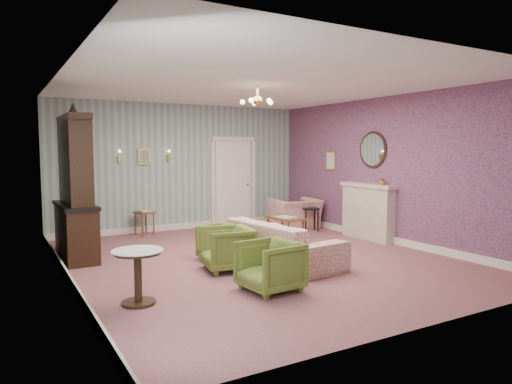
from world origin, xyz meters
TOP-DOWN VIEW (x-y plane):
  - floor at (0.00, 0.00)m, footprint 7.00×7.00m
  - ceiling at (0.00, 0.00)m, footprint 7.00×7.00m
  - wall_back at (0.00, 3.50)m, footprint 6.00×0.00m
  - wall_front at (0.00, -3.50)m, footprint 6.00×0.00m
  - wall_left at (-3.00, 0.00)m, footprint 0.00×7.00m
  - wall_right at (3.00, 0.00)m, footprint 0.00×7.00m
  - wall_right_floral at (2.98, 0.00)m, footprint 0.00×7.00m
  - door at (1.30, 3.46)m, footprint 1.12×0.12m
  - olive_chair_a at (-0.76, -1.64)m, footprint 0.72×0.76m
  - olive_chair_b at (-0.77, -0.40)m, footprint 0.77×0.81m
  - olive_chair_c at (-0.55, 0.24)m, footprint 0.75×0.78m
  - sofa_chintz at (0.22, -0.34)m, footprint 0.96×2.38m
  - wingback_chair at (2.36, 2.30)m, footprint 1.14×0.81m
  - dresser at (-2.65, 1.57)m, footprint 0.55×1.55m
  - fireplace at (2.86, 0.40)m, footprint 0.30×1.40m
  - mantel_vase at (2.84, 0.00)m, footprint 0.15×0.15m
  - oval_mirror at (2.96, 0.40)m, footprint 0.04×0.76m
  - framed_print at (2.97, 1.75)m, footprint 0.04×0.34m
  - coffee_table at (1.49, 1.41)m, footprint 0.53×0.88m
  - side_table_black at (2.43, 1.80)m, footprint 0.46×0.46m
  - pedestal_table at (-2.39, -1.30)m, footprint 0.77×0.77m
  - nesting_table at (-1.02, 3.15)m, footprint 0.42×0.49m
  - gilt_mirror_back at (-0.90, 3.46)m, footprint 0.28×0.06m
  - sconce_left at (-1.45, 3.44)m, footprint 0.16×0.12m
  - sconce_right at (-0.35, 3.44)m, footprint 0.16×0.12m
  - chandelier at (0.00, 0.00)m, footprint 0.56×0.56m
  - burgundy_cushion at (2.31, 2.15)m, footprint 0.41×0.28m

SIDE VIEW (x-z plane):
  - floor at x=0.00m, z-range 0.00..0.00m
  - coffee_table at x=1.49m, z-range 0.00..0.44m
  - side_table_black at x=2.43m, z-range 0.00..0.53m
  - nesting_table at x=-1.02m, z-range 0.00..0.56m
  - olive_chair_c at x=-0.55m, z-range 0.00..0.65m
  - pedestal_table at x=-2.39m, z-range 0.00..0.66m
  - olive_chair_a at x=-0.76m, z-range 0.00..0.73m
  - olive_chair_b at x=-0.77m, z-range 0.00..0.74m
  - sofa_chintz at x=0.22m, z-range 0.00..0.91m
  - wingback_chair at x=2.36m, z-range 0.00..0.93m
  - burgundy_cushion at x=2.31m, z-range 0.28..0.68m
  - fireplace at x=2.86m, z-range 0.00..1.16m
  - door at x=1.30m, z-range 0.00..2.16m
  - mantel_vase at x=2.84m, z-range 1.16..1.31m
  - dresser at x=-2.65m, z-range 0.00..2.57m
  - wall_back at x=0.00m, z-range -1.55..4.45m
  - wall_front at x=0.00m, z-range -1.55..4.45m
  - wall_left at x=-3.00m, z-range -2.05..4.95m
  - wall_right at x=3.00m, z-range -2.05..4.95m
  - wall_right_floral at x=2.98m, z-range -2.05..4.95m
  - framed_print at x=2.97m, z-range 1.39..1.81m
  - gilt_mirror_back at x=-0.90m, z-range 1.52..1.88m
  - sconce_left at x=-1.45m, z-range 1.55..1.85m
  - sconce_right at x=-0.35m, z-range 1.55..1.85m
  - oval_mirror at x=2.96m, z-range 1.43..2.27m
  - chandelier at x=0.00m, z-range 2.45..2.81m
  - ceiling at x=0.00m, z-range 2.90..2.90m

